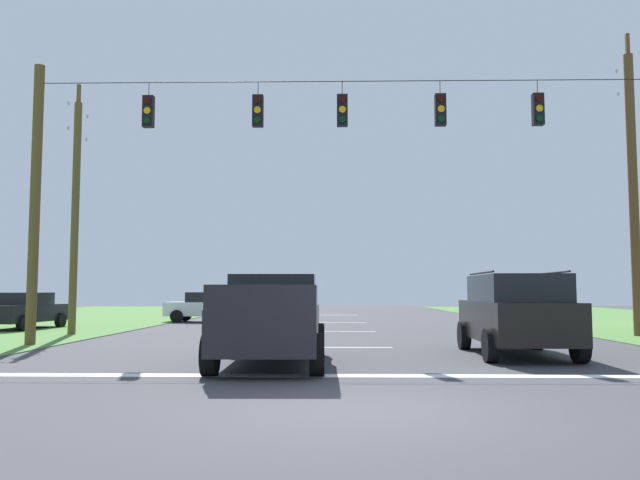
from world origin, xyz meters
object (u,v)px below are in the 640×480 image
object	(u,v)px
overhead_signal_span	(349,183)
pickup_truck	(272,320)
utility_pole_mid_right	(633,186)
distant_car_oncoming	(282,311)
utility_pole_near_left	(75,209)
distant_car_crossing_white	(209,306)
distant_car_far_parked	(23,310)
suv_black	(516,312)

from	to	relation	value
overhead_signal_span	pickup_truck	bearing A→B (deg)	-111.43
pickup_truck	utility_pole_mid_right	size ratio (longest dim) A/B	0.50
distant_car_oncoming	utility_pole_near_left	distance (m)	8.65
distant_car_crossing_white	distant_car_far_parked	world-z (taller)	same
utility_pole_mid_right	distant_car_far_parked	bearing A→B (deg)	171.05
pickup_truck	suv_black	size ratio (longest dim) A/B	1.12
distant_car_crossing_white	utility_pole_mid_right	xyz separation A→B (m)	(17.02, -10.23, 4.50)
pickup_truck	distant_car_oncoming	bearing A→B (deg)	93.56
distant_car_oncoming	pickup_truck	bearing A→B (deg)	-86.44
distant_car_crossing_white	suv_black	bearing A→B (deg)	-57.19
overhead_signal_span	utility_pole_near_left	size ratio (longest dim) A/B	2.06
distant_car_crossing_white	distant_car_oncoming	size ratio (longest dim) A/B	0.97
utility_pole_mid_right	overhead_signal_span	bearing A→B (deg)	-158.46
utility_pole_mid_right	suv_black	bearing A→B (deg)	-132.63
overhead_signal_span	suv_black	bearing A→B (deg)	-33.44
pickup_truck	utility_pole_mid_right	distance (m)	15.38
suv_black	distant_car_far_parked	world-z (taller)	suv_black
suv_black	distant_car_oncoming	xyz separation A→B (m)	(-6.55, 9.48, -0.27)
utility_pole_near_left	pickup_truck	bearing A→B (deg)	-48.11
distant_car_far_parked	utility_pole_near_left	bearing A→B (deg)	-44.02
distant_car_far_parked	utility_pole_near_left	world-z (taller)	utility_pole_near_left
distant_car_far_parked	distant_car_crossing_white	bearing A→B (deg)	45.29
overhead_signal_span	suv_black	distance (m)	6.08
distant_car_oncoming	suv_black	bearing A→B (deg)	-55.37
distant_car_far_parked	overhead_signal_span	bearing A→B (deg)	-30.04
pickup_truck	utility_pole_mid_right	xyz separation A→B (m)	(11.97, 8.63, 4.33)
distant_car_far_parked	utility_pole_near_left	xyz separation A→B (m)	(3.42, -3.30, 3.80)
distant_car_crossing_white	utility_pole_near_left	world-z (taller)	utility_pole_near_left
distant_car_oncoming	distant_car_far_parked	size ratio (longest dim) A/B	1.00
suv_black	utility_pole_mid_right	bearing A→B (deg)	47.37
distant_car_crossing_white	pickup_truck	bearing A→B (deg)	-75.00
distant_car_oncoming	utility_pole_mid_right	bearing A→B (deg)	-12.53
overhead_signal_span	distant_car_oncoming	bearing A→B (deg)	110.31
pickup_truck	distant_car_crossing_white	xyz separation A→B (m)	(-5.05, 18.86, -0.18)
distant_car_oncoming	utility_pole_mid_right	size ratio (longest dim) A/B	0.41
distant_car_crossing_white	distant_car_far_parked	xyz separation A→B (m)	(-6.46, -6.53, 0.00)
utility_pole_near_left	utility_pole_mid_right	bearing A→B (deg)	-1.13
pickup_truck	utility_pole_mid_right	world-z (taller)	utility_pole_mid_right
distant_car_oncoming	utility_pole_near_left	size ratio (longest dim) A/B	0.48
pickup_truck	distant_car_oncoming	xyz separation A→B (m)	(-0.71, 11.45, -0.18)
suv_black	distant_car_far_parked	distance (m)	20.21
pickup_truck	overhead_signal_span	bearing A→B (deg)	68.57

